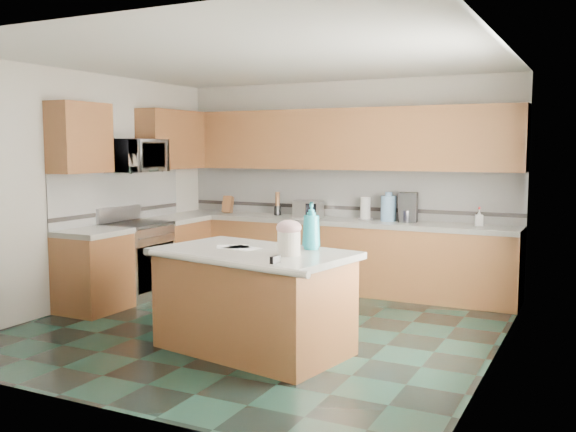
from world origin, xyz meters
The scene contains 52 objects.
floor centered at (0.00, 0.00, 0.00)m, with size 4.60×4.60×0.00m, color black.
ceiling centered at (0.00, 0.00, 2.70)m, with size 4.60×4.60×0.00m, color white.
wall_back centered at (0.00, 2.32, 1.35)m, with size 4.60×0.04×2.70m, color beige.
wall_front centered at (0.00, -2.32, 1.35)m, with size 4.60×0.04×2.70m, color beige.
wall_left centered at (-2.32, 0.00, 1.35)m, with size 0.04×4.60×2.70m, color beige.
wall_right centered at (2.32, 0.00, 1.35)m, with size 0.04×4.60×2.70m, color beige.
back_base_cab centered at (0.00, 2.00, 0.43)m, with size 4.60×0.60×0.86m, color #412311.
back_countertop centered at (0.00, 2.00, 0.89)m, with size 4.60×0.64×0.06m, color white.
back_upper_cab centered at (0.00, 2.13, 1.94)m, with size 4.60×0.33×0.78m, color #412311.
back_backsplash centered at (0.00, 2.29, 1.24)m, with size 4.60×0.02×0.63m, color silver.
back_accent_band centered at (0.00, 2.28, 1.04)m, with size 4.60×0.01×0.05m, color black.
left_base_cab_rear centered at (-2.00, 1.29, 0.43)m, with size 0.60×0.82×0.86m, color #412311.
left_counter_rear centered at (-2.00, 1.29, 0.89)m, with size 0.64×0.82×0.06m, color white.
left_base_cab_front centered at (-2.00, -0.24, 0.43)m, with size 0.60×0.72×0.86m, color #412311.
left_counter_front centered at (-2.00, -0.24, 0.89)m, with size 0.64×0.72×0.06m, color white.
left_backsplash centered at (-2.29, 0.55, 1.24)m, with size 0.02×2.30×0.63m, color silver.
left_accent_band centered at (-2.28, 0.55, 1.04)m, with size 0.01×2.30×0.05m, color black.
left_upper_cab_rear centered at (-2.13, 1.42, 1.94)m, with size 0.33×1.09×0.78m, color #412311.
left_upper_cab_front centered at (-2.13, -0.24, 1.94)m, with size 0.33×0.72×0.78m, color #412311.
range_body centered at (-2.00, 0.50, 0.44)m, with size 0.60×0.76×0.88m, color #B7B7BC.
range_oven_door centered at (-1.71, 0.50, 0.40)m, with size 0.02×0.68×0.55m, color black.
range_cooktop centered at (-2.00, 0.50, 0.90)m, with size 0.62×0.78×0.04m, color black.
range_handle centered at (-1.68, 0.50, 0.78)m, with size 0.02×0.02×0.66m, color #B7B7BC.
range_backguard centered at (-2.26, 0.50, 1.02)m, with size 0.06×0.76×0.18m, color #B7B7BC.
microwave centered at (-2.00, 0.50, 1.73)m, with size 0.73×0.50×0.41m, color #B7B7BC.
island_base centered at (0.32, -0.69, 0.43)m, with size 1.64×0.93×0.86m, color #412311.
island_top centered at (0.32, -0.69, 0.89)m, with size 1.74×1.03×0.06m, color white.
island_bullnose centered at (0.32, -1.21, 0.89)m, with size 0.06×0.06×1.74m, color white.
treat_jar centered at (0.73, -0.79, 1.02)m, with size 0.19×0.19×0.20m, color silver.
treat_jar_lid centered at (0.73, -0.79, 1.16)m, with size 0.21×0.21×0.13m, color #CA9A9F.
treat_jar_knob centered at (0.73, -0.79, 1.20)m, with size 0.02×0.02×0.07m, color tan.
treat_jar_knob_end_l centered at (0.69, -0.79, 1.20)m, with size 0.04×0.04×0.04m, color tan.
treat_jar_knob_end_r centered at (0.77, -0.79, 1.20)m, with size 0.04×0.04×0.04m, color tan.
soap_bottle_island centered at (0.76, -0.41, 1.13)m, with size 0.16×0.16×0.43m, color teal.
paper_sheet_a centered at (0.06, -0.60, 0.92)m, with size 0.30×0.23×0.00m, color white.
paper_sheet_b centered at (0.18, -0.63, 0.92)m, with size 0.31×0.23×0.00m, color white.
clamp_body centered at (0.80, -1.19, 0.93)m, with size 0.03×0.11×0.10m, color black.
clamp_handle centered at (0.80, -1.25, 0.91)m, with size 0.02×0.02×0.08m, color black.
knife_block centered at (-1.64, 2.05, 1.04)m, with size 0.13×0.11×0.23m, color #472814.
utensil_crock centered at (-0.87, 2.08, 0.98)m, with size 0.10×0.10×0.13m, color black.
utensil_bundle centered at (-0.87, 2.08, 1.14)m, with size 0.06×0.06×0.19m, color #472814.
toaster_oven centered at (-0.40, 2.05, 1.03)m, with size 0.36×0.25×0.21m, color #B7B7BC.
toaster_oven_door centered at (-0.40, 1.93, 1.03)m, with size 0.32×0.01×0.17m, color black.
paper_towel centered at (0.38, 2.10, 1.06)m, with size 0.13×0.13×0.28m, color white.
paper_towel_base centered at (0.38, 2.10, 0.93)m, with size 0.19×0.19×0.01m, color #B7B7BC.
water_jug centered at (0.70, 2.06, 1.08)m, with size 0.19×0.19×0.32m, color #6694C1.
water_jug_neck centered at (0.70, 2.06, 1.26)m, with size 0.09×0.09×0.05m, color #6694C1.
coffee_maker centered at (0.94, 2.08, 1.10)m, with size 0.21×0.24×0.36m, color black.
coffee_carafe centered at (0.94, 2.03, 1.00)m, with size 0.15×0.15×0.15m, color black.
soap_bottle_back centered at (1.80, 2.05, 1.02)m, with size 0.09×0.09×0.20m, color white.
soap_back_cap centered at (1.80, 2.05, 1.13)m, with size 0.02×0.02×0.03m, color red.
window_light_proxy centered at (2.29, -0.20, 1.50)m, with size 0.02×1.40×1.10m, color white.
Camera 1 is at (3.12, -5.60, 1.82)m, focal length 40.00 mm.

